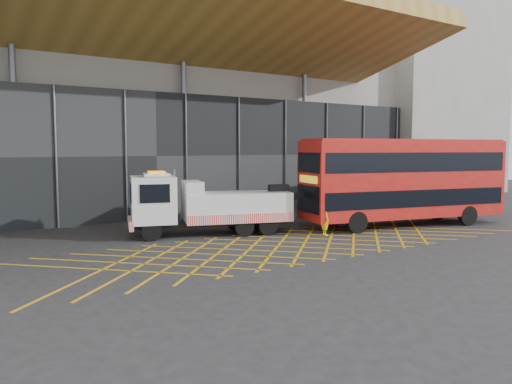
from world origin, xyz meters
TOP-DOWN VIEW (x-y plane):
  - ground_plane at (0.00, 0.00)m, footprint 120.00×120.00m
  - road_markings at (4.00, 0.00)m, footprint 24.76×7.16m
  - construction_building at (1.92, 18.40)m, footprint 55.00×23.97m
  - east_building at (32.00, 16.00)m, footprint 15.00×12.00m
  - recovery_truck at (1.85, 4.46)m, footprint 9.65×4.72m
  - bus_towed at (12.87, 0.97)m, footprint 12.56×5.49m
  - bus_second at (18.99, 4.88)m, footprint 10.98×3.18m
  - worker at (6.99, 1.04)m, footprint 0.55×0.67m

SIDE VIEW (x-z plane):
  - ground_plane at x=0.00m, z-range 0.00..0.00m
  - road_markings at x=4.00m, z-range 0.00..0.01m
  - worker at x=6.99m, z-range 0.00..1.59m
  - recovery_truck at x=1.85m, z-range -0.13..3.26m
  - bus_second at x=18.99m, z-range 0.24..4.66m
  - bus_towed at x=12.87m, z-range 0.28..5.27m
  - construction_building at x=1.92m, z-range -0.02..17.98m
  - east_building at x=32.00m, z-range 0.00..20.00m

